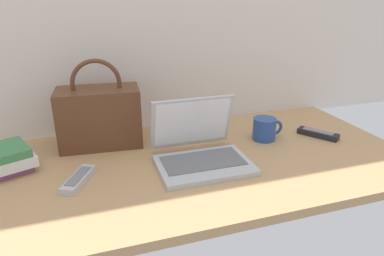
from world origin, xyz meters
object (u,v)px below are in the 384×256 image
at_px(remote_control_near, 79,179).
at_px(remote_control_far, 318,134).
at_px(laptop, 200,150).
at_px(coffee_mug, 265,129).
at_px(handbag, 99,116).

distance_m(remote_control_near, remote_control_far, 0.94).
height_order(laptop, coffee_mug, laptop).
xyz_separation_m(remote_control_near, handbag, (0.10, 0.27, 0.10)).
distance_m(remote_control_far, handbag, 0.87).
xyz_separation_m(laptop, remote_control_near, (-0.40, -0.02, -0.03)).
bearing_deg(handbag, remote_control_far, -13.27).
relative_size(coffee_mug, remote_control_far, 0.80).
relative_size(remote_control_far, handbag, 0.48).
bearing_deg(coffee_mug, handbag, 166.10).
height_order(coffee_mug, handbag, handbag).
distance_m(laptop, remote_control_far, 0.54).
xyz_separation_m(coffee_mug, handbag, (-0.62, 0.15, 0.07)).
bearing_deg(remote_control_far, remote_control_near, -175.28).
xyz_separation_m(remote_control_near, remote_control_far, (0.93, 0.08, 0.00)).
distance_m(coffee_mug, remote_control_far, 0.23).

